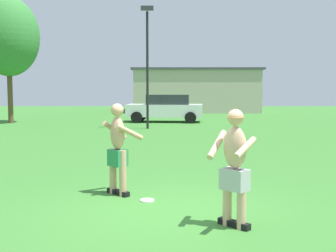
# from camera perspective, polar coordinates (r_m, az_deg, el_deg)

# --- Properties ---
(ground_plane) EXTENTS (80.00, 80.00, 0.00)m
(ground_plane) POSITION_cam_1_polar(r_m,az_deg,el_deg) (7.01, -0.52, -11.24)
(ground_plane) COLOR #38752D
(player_with_cap) EXTENTS (0.71, 0.85, 1.68)m
(player_with_cap) POSITION_cam_1_polar(r_m,az_deg,el_deg) (6.14, 8.71, -4.80)
(player_with_cap) COLOR black
(player_with_cap) RESTS_ON ground_plane
(player_in_green) EXTENTS (0.77, 0.73, 1.68)m
(player_in_green) POSITION_cam_1_polar(r_m,az_deg,el_deg) (7.97, -6.66, -2.79)
(player_in_green) COLOR black
(player_in_green) RESTS_ON ground_plane
(frisbee) EXTENTS (0.25, 0.25, 0.03)m
(frisbee) POSITION_cam_1_polar(r_m,az_deg,el_deg) (7.65, -2.82, -9.75)
(frisbee) COLOR white
(frisbee) RESTS_ON ground_plane
(car_white_near_post) EXTENTS (4.44, 2.32, 1.58)m
(car_white_near_post) POSITION_cam_1_polar(r_m,az_deg,el_deg) (24.94, -0.34, 2.42)
(car_white_near_post) COLOR white
(car_white_near_post) RESTS_ON ground_plane
(lamp_post) EXTENTS (0.60, 0.24, 5.81)m
(lamp_post) POSITION_cam_1_polar(r_m,az_deg,el_deg) (20.89, -2.78, 9.41)
(lamp_post) COLOR black
(lamp_post) RESTS_ON ground_plane
(outbuilding_behind_lot) EXTENTS (10.28, 7.20, 3.52)m
(outbuilding_behind_lot) POSITION_cam_1_polar(r_m,az_deg,el_deg) (36.67, 3.54, 4.73)
(outbuilding_behind_lot) COLOR #B2A893
(outbuilding_behind_lot) RESTS_ON ground_plane
(tree_right_field) EXTENTS (3.37, 3.37, 6.96)m
(tree_right_field) POSITION_cam_1_polar(r_m,az_deg,el_deg) (25.84, -20.33, 10.96)
(tree_right_field) COLOR brown
(tree_right_field) RESTS_ON ground_plane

